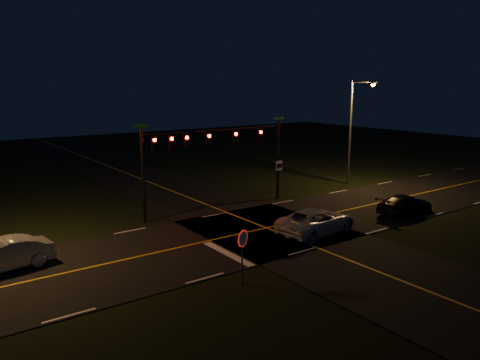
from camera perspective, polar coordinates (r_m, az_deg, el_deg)
ground at (r=28.74m, az=3.23°, el=-5.93°), size 120.00×120.00×0.00m
road_ew at (r=28.73m, az=3.23°, el=-5.89°), size 120.00×9.00×0.04m
road_ns at (r=28.73m, az=3.23°, el=-5.89°), size 8.00×120.00×0.04m
lane_markings at (r=28.80m, az=3.73°, el=-5.80°), size 120.00×120.00×0.01m
streetlight_ne at (r=41.38m, az=13.69°, el=6.68°), size 0.50×2.46×9.00m
signal_mast_ne at (r=33.94m, az=1.64°, el=4.32°), size 7.47×0.41×6.26m
signal_mast_nw at (r=30.06m, az=-9.88°, el=3.03°), size 3.77×0.41×6.26m
stop_sign at (r=20.30m, az=0.33°, el=-7.98°), size 0.75×0.33×2.55m
pickup_white at (r=27.90m, az=9.29°, el=-5.03°), size 3.63×5.84×1.47m
suv_dark at (r=33.50m, az=19.45°, el=-2.88°), size 1.93×4.55×1.31m
sedan_silver at (r=24.80m, az=-26.94°, el=-8.31°), size 2.86×4.89×1.46m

